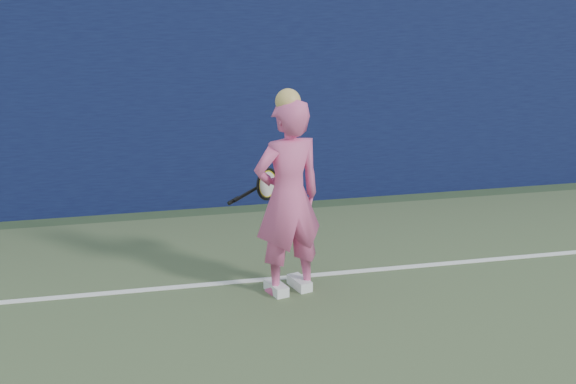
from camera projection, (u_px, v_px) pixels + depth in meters
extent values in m
cube|color=#0C1136|center=(300.00, 98.00, 9.68)|extent=(24.00, 0.40, 2.50)
imported|color=#DD558E|center=(288.00, 198.00, 7.03)|extent=(0.74, 0.58, 1.78)
sphere|color=tan|center=(288.00, 101.00, 6.78)|extent=(0.22, 0.22, 0.22)
cube|color=white|center=(300.00, 283.00, 7.33)|extent=(0.19, 0.30, 0.10)
cube|color=white|center=(276.00, 288.00, 7.23)|extent=(0.19, 0.30, 0.10)
torus|color=black|center=(267.00, 184.00, 7.44)|extent=(0.27, 0.24, 0.31)
torus|color=gold|center=(267.00, 184.00, 7.44)|extent=(0.22, 0.19, 0.25)
cylinder|color=beige|center=(267.00, 184.00, 7.44)|extent=(0.21, 0.18, 0.25)
cylinder|color=black|center=(246.00, 194.00, 7.34)|extent=(0.26, 0.17, 0.10)
cylinder|color=black|center=(233.00, 201.00, 7.28)|extent=(0.13, 0.10, 0.07)
cube|color=white|center=(359.00, 271.00, 7.71)|extent=(11.00, 0.08, 0.01)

